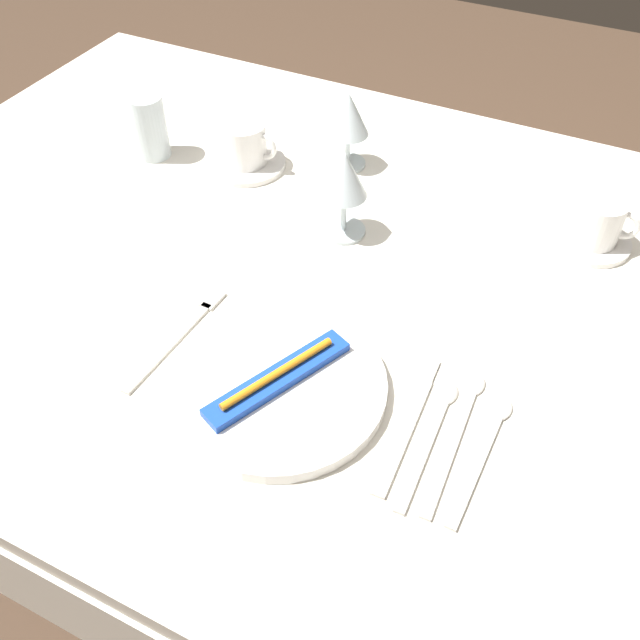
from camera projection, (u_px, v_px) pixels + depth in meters
name	position (u px, v px, depth m)	size (l,w,h in m)	color
ground_plane	(359.00, 531.00, 1.57)	(6.00, 6.00, 0.00)	#4C3828
dining_table	(376.00, 325.00, 1.10)	(1.80, 1.11, 0.74)	silver
dinner_plate	(278.00, 386.00, 0.90)	(0.28, 0.28, 0.02)	white
toothbrush_package	(278.00, 378.00, 0.88)	(0.12, 0.21, 0.02)	blue
fork_outer	(180.00, 334.00, 0.97)	(0.03, 0.22, 0.00)	beige
dinner_knife	(407.00, 426.00, 0.86)	(0.03, 0.22, 0.00)	beige
spoon_soup	(433.00, 426.00, 0.86)	(0.03, 0.21, 0.01)	beige
spoon_dessert	(460.00, 423.00, 0.86)	(0.03, 0.23, 0.01)	beige
spoon_tea	(487.00, 442.00, 0.84)	(0.03, 0.20, 0.01)	beige
saucer_left	(246.00, 163.00, 1.26)	(0.14, 0.14, 0.01)	white
coffee_cup_left	(245.00, 143.00, 1.23)	(0.10, 0.08, 0.07)	white
saucer_right	(591.00, 241.00, 1.11)	(0.12, 0.12, 0.01)	white
coffee_cup_right	(599.00, 221.00, 1.08)	(0.10, 0.07, 0.07)	white
wine_glass_centre	(349.00, 117.00, 1.20)	(0.07, 0.07, 0.14)	silver
wine_glass_left	(345.00, 180.00, 1.06)	(0.07, 0.07, 0.14)	silver
drink_tumbler	(150.00, 130.00, 1.26)	(0.06, 0.06, 0.11)	silver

